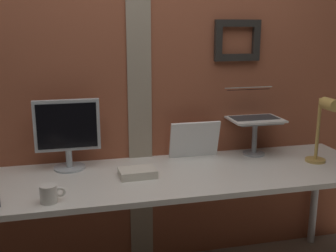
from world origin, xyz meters
TOP-DOWN VIEW (x-y plane):
  - brick_wall_back at (0.00, 0.48)m, footprint 3.04×0.16m
  - desk at (0.13, 0.08)m, footprint 2.34×0.68m
  - monitor at (-0.43, 0.30)m, footprint 0.37×0.18m
  - laptop_stand at (0.72, 0.30)m, footprint 0.28×0.22m
  - laptop at (0.72, 0.37)m, footprint 0.33×0.31m
  - whiteboard_panel at (0.33, 0.33)m, footprint 0.31×0.08m
  - desk_lamp at (1.03, 0.03)m, footprint 0.12×0.20m
  - coffee_mug at (-0.52, -0.15)m, footprint 0.12×0.08m
  - paper_clutter_stack at (-0.07, 0.08)m, footprint 0.21×0.15m

SIDE VIEW (x-z plane):
  - desk at x=0.13m, z-range 0.30..1.02m
  - paper_clutter_stack at x=-0.07m, z-range 0.72..0.77m
  - coffee_mug at x=-0.52m, z-range 0.72..0.81m
  - whiteboard_panel at x=0.33m, z-range 0.72..0.96m
  - laptop_stand at x=0.72m, z-range 0.76..0.99m
  - monitor at x=-0.43m, z-range 0.75..1.16m
  - desk_lamp at x=1.03m, z-range 0.77..1.18m
  - laptop at x=0.72m, z-range 0.90..1.10m
  - brick_wall_back at x=0.00m, z-range 0.00..2.36m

